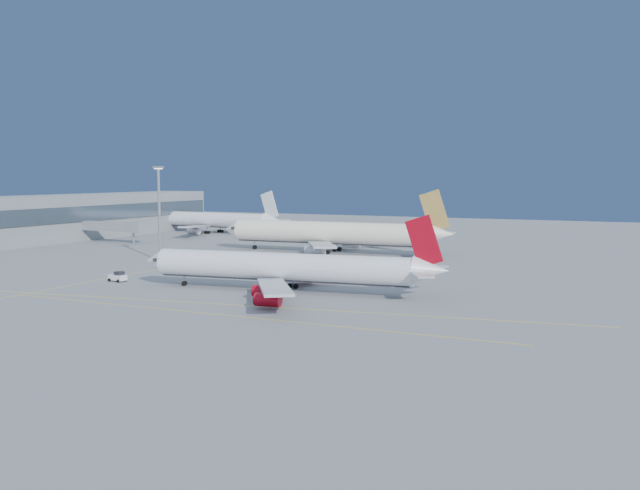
{
  "coord_description": "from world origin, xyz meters",
  "views": [
    {
      "loc": [
        63.33,
        -105.62,
        21.49
      ],
      "look_at": [
        0.03,
        28.28,
        7.0
      ],
      "focal_mm": 40.0,
      "sensor_mm": 36.0,
      "label": 1
    }
  ],
  "objects_px": {
    "airliner_virgin": "(288,268)",
    "pushback_tug": "(118,277)",
    "airliner_third": "(215,220)",
    "light_mast": "(159,205)",
    "airliner_etihad": "(333,233)"
  },
  "relations": [
    {
      "from": "airliner_virgin",
      "to": "pushback_tug",
      "type": "bearing_deg",
      "value": 178.97
    },
    {
      "from": "airliner_third",
      "to": "light_mast",
      "type": "xyz_separation_m",
      "value": [
        36.32,
        -79.03,
        9.16
      ]
    },
    {
      "from": "airliner_third",
      "to": "pushback_tug",
      "type": "bearing_deg",
      "value": -60.18
    },
    {
      "from": "airliner_etihad",
      "to": "pushback_tug",
      "type": "distance_m",
      "value": 70.45
    },
    {
      "from": "airliner_etihad",
      "to": "light_mast",
      "type": "relative_size",
      "value": 2.89
    },
    {
      "from": "pushback_tug",
      "to": "light_mast",
      "type": "relative_size",
      "value": 0.17
    },
    {
      "from": "airliner_virgin",
      "to": "airliner_etihad",
      "type": "relative_size",
      "value": 0.87
    },
    {
      "from": "airliner_third",
      "to": "airliner_virgin",
      "type": "bearing_deg",
      "value": -45.44
    },
    {
      "from": "airliner_etihad",
      "to": "airliner_third",
      "type": "xyz_separation_m",
      "value": [
        -67.8,
        42.93,
        -0.58
      ]
    },
    {
      "from": "pushback_tug",
      "to": "airliner_third",
      "type": "bearing_deg",
      "value": 123.07
    },
    {
      "from": "airliner_virgin",
      "to": "airliner_third",
      "type": "height_order",
      "value": "airliner_third"
    },
    {
      "from": "airliner_virgin",
      "to": "airliner_etihad",
      "type": "distance_m",
      "value": 67.57
    },
    {
      "from": "pushback_tug",
      "to": "light_mast",
      "type": "distance_m",
      "value": 37.49
    },
    {
      "from": "airliner_virgin",
      "to": "light_mast",
      "type": "relative_size",
      "value": 2.52
    },
    {
      "from": "airliner_virgin",
      "to": "airliner_third",
      "type": "distance_m",
      "value": 138.77
    }
  ]
}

